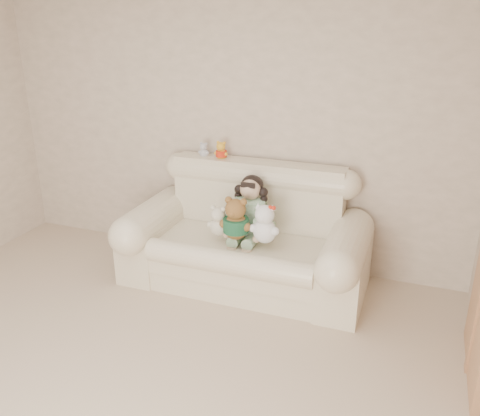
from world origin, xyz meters
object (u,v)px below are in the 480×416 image
sofa (244,230)px  cream_teddy (218,218)px  brown_teddy (236,215)px  seated_child (251,207)px  white_cat (265,220)px

sofa → cream_teddy: (-0.17, -0.15, 0.14)m
sofa → brown_teddy: bearing=-94.0°
brown_teddy → seated_child: bearing=56.6°
white_cat → cream_teddy: 0.41m
sofa → brown_teddy: sofa is taller
cream_teddy → white_cat: bearing=-9.7°
cream_teddy → sofa: bearing=30.9°
sofa → white_cat: sofa is taller
sofa → seated_child: bearing=69.5°
seated_child → brown_teddy: 0.25m
seated_child → white_cat: (0.20, -0.23, -0.00)m
sofa → cream_teddy: bearing=-139.5°
sofa → brown_teddy: 0.26m
sofa → seated_child: sofa is taller
white_cat → cream_teddy: size_ratio=1.29×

